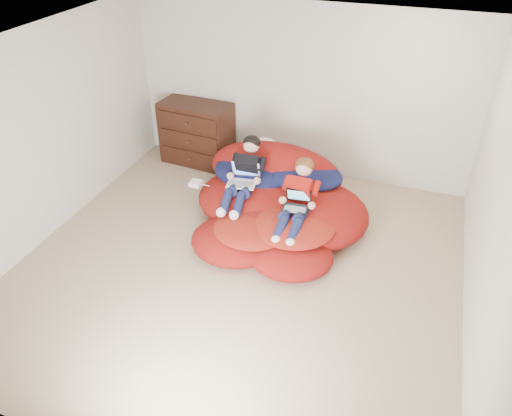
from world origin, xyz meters
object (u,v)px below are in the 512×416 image
(dresser, at_px, (197,133))
(older_boy, at_px, (245,171))
(laptop_white, at_px, (243,177))
(laptop_black, at_px, (297,203))
(beanbag_pile, at_px, (276,202))
(younger_boy, at_px, (298,196))

(dresser, height_order, older_boy, older_boy)
(laptop_white, bearing_deg, laptop_black, -17.76)
(beanbag_pile, height_order, younger_boy, younger_boy)
(beanbag_pile, xyz_separation_m, older_boy, (-0.41, -0.05, 0.41))
(younger_boy, bearing_deg, older_boy, 162.02)
(dresser, relative_size, younger_boy, 1.12)
(dresser, relative_size, laptop_white, 2.83)
(beanbag_pile, height_order, older_boy, older_boy)
(older_boy, bearing_deg, beanbag_pile, 7.40)
(beanbag_pile, xyz_separation_m, younger_boy, (0.37, -0.31, 0.36))
(younger_boy, bearing_deg, beanbag_pile, 140.37)
(dresser, distance_m, laptop_white, 1.79)
(older_boy, bearing_deg, younger_boy, -17.98)
(beanbag_pile, relative_size, older_boy, 2.24)
(laptop_white, distance_m, laptop_black, 0.82)
(beanbag_pile, height_order, laptop_white, beanbag_pile)
(dresser, relative_size, beanbag_pile, 0.48)
(older_boy, xyz_separation_m, laptop_white, (0.00, -0.05, -0.06))
(older_boy, xyz_separation_m, laptop_black, (0.78, -0.30, -0.13))
(dresser, height_order, younger_boy, younger_boy)
(younger_boy, distance_m, laptop_black, 0.09)
(dresser, height_order, laptop_white, dresser)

